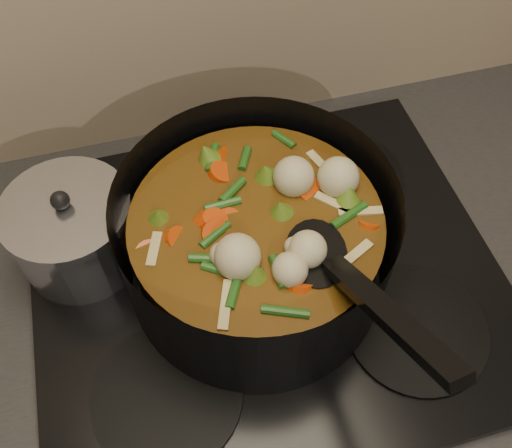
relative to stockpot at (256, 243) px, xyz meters
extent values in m
cube|color=brown|center=(0.01, 0.00, -0.58)|extent=(2.60, 0.60, 0.86)
cube|color=black|center=(0.01, 0.00, -0.12)|extent=(2.64, 0.64, 0.05)
cube|color=black|center=(0.01, 0.00, -0.09)|extent=(0.62, 0.54, 0.02)
cylinder|color=black|center=(-0.15, -0.13, -0.07)|extent=(0.18, 0.18, 0.01)
cylinder|color=black|center=(0.17, -0.13, -0.07)|extent=(0.18, 0.18, 0.01)
cylinder|color=black|center=(-0.15, 0.13, -0.07)|extent=(0.18, 0.18, 0.01)
cylinder|color=black|center=(0.17, 0.13, -0.07)|extent=(0.18, 0.18, 0.01)
cylinder|color=black|center=(0.00, 0.00, 0.01)|extent=(0.35, 0.35, 0.17)
cylinder|color=black|center=(0.00, 0.00, -0.07)|extent=(0.33, 0.33, 0.01)
cylinder|color=#573A0E|center=(0.00, 0.00, -0.01)|extent=(0.30, 0.30, 0.12)
cylinder|color=#C33E09|center=(0.04, 0.00, 0.05)|extent=(0.03, 0.04, 0.03)
cylinder|color=#C33E09|center=(0.05, 0.06, 0.05)|extent=(0.05, 0.04, 0.03)
cylinder|color=#C33E09|center=(-0.02, 0.11, 0.05)|extent=(0.05, 0.05, 0.03)
cylinder|color=#C33E09|center=(-0.06, 0.03, 0.05)|extent=(0.04, 0.04, 0.03)
cylinder|color=#C33E09|center=(-0.09, -0.04, 0.05)|extent=(0.04, 0.04, 0.03)
cylinder|color=#C33E09|center=(-0.01, -0.04, 0.05)|extent=(0.05, 0.05, 0.03)
cylinder|color=#C33E09|center=(0.05, -0.06, 0.05)|extent=(0.04, 0.04, 0.03)
cylinder|color=#C33E09|center=(0.11, 0.00, 0.05)|extent=(0.04, 0.04, 0.03)
cylinder|color=#C33E09|center=(0.04, 0.05, 0.05)|extent=(0.05, 0.05, 0.03)
cylinder|color=#C33E09|center=(-0.02, 0.10, 0.05)|extent=(0.04, 0.05, 0.03)
cylinder|color=#C33E09|center=(-0.04, 0.02, 0.05)|extent=(0.04, 0.03, 0.03)
cylinder|color=#C33E09|center=(-0.07, -0.03, 0.05)|extent=(0.04, 0.05, 0.03)
sphere|color=#C7BC8C|center=(0.07, 0.00, 0.06)|extent=(0.05, 0.05, 0.05)
sphere|color=#C7BC8C|center=(0.00, 0.07, 0.06)|extent=(0.05, 0.05, 0.05)
sphere|color=#C7BC8C|center=(-0.07, -0.01, 0.06)|extent=(0.05, 0.05, 0.05)
sphere|color=#C7BC8C|center=(0.01, -0.07, 0.06)|extent=(0.05, 0.05, 0.05)
sphere|color=#C7BC8C|center=(0.07, 0.02, 0.06)|extent=(0.05, 0.05, 0.05)
cone|color=#597D1F|center=(-0.08, -0.06, 0.05)|extent=(0.05, 0.04, 0.04)
cone|color=#597D1F|center=(0.03, -0.09, 0.05)|extent=(0.05, 0.04, 0.04)
cone|color=#597D1F|center=(0.09, 0.01, 0.05)|extent=(0.05, 0.04, 0.04)
cone|color=#597D1F|center=(0.02, 0.09, 0.05)|extent=(0.05, 0.04, 0.04)
cone|color=#597D1F|center=(-0.08, 0.05, 0.05)|extent=(0.05, 0.04, 0.04)
cone|color=#597D1F|center=(-0.07, -0.06, 0.05)|extent=(0.05, 0.04, 0.04)
cone|color=#597D1F|center=(0.04, -0.09, 0.05)|extent=(0.05, 0.04, 0.04)
cylinder|color=#22591A|center=(0.03, 0.04, 0.05)|extent=(0.01, 0.04, 0.01)
cylinder|color=#22591A|center=(-0.02, 0.11, 0.05)|extent=(0.04, 0.04, 0.01)
cylinder|color=#22591A|center=(-0.08, 0.05, 0.05)|extent=(0.05, 0.02, 0.01)
cylinder|color=#22591A|center=(-0.07, -0.02, 0.05)|extent=(0.03, 0.04, 0.01)
cylinder|color=#22591A|center=(-0.02, -0.05, 0.05)|extent=(0.03, 0.04, 0.01)
cylinder|color=#22591A|center=(0.04, -0.10, 0.05)|extent=(0.05, 0.02, 0.01)
cylinder|color=#22591A|center=(0.09, -0.03, 0.05)|extent=(0.04, 0.04, 0.01)
cylinder|color=#22591A|center=(0.06, 0.04, 0.05)|extent=(0.01, 0.04, 0.01)
cylinder|color=#22591A|center=(0.01, 0.05, 0.05)|extent=(0.04, 0.04, 0.01)
cylinder|color=#22591A|center=(-0.07, 0.09, 0.05)|extent=(0.05, 0.02, 0.01)
cylinder|color=#22591A|center=(-0.09, 0.00, 0.05)|extent=(0.03, 0.04, 0.01)
cylinder|color=#22591A|center=(-0.05, -0.05, 0.05)|extent=(0.03, 0.04, 0.01)
cylinder|color=#22591A|center=(0.00, -0.05, 0.05)|extent=(0.05, 0.02, 0.01)
cube|color=tan|center=(-0.08, 0.03, 0.05)|extent=(0.05, 0.01, 0.00)
cube|color=tan|center=(-0.04, -0.07, 0.05)|extent=(0.02, 0.05, 0.00)
cube|color=tan|center=(0.07, -0.05, 0.05)|extent=(0.05, 0.03, 0.00)
cube|color=tan|center=(0.06, 0.06, 0.05)|extent=(0.04, 0.04, 0.00)
cube|color=tan|center=(-0.05, 0.07, 0.05)|extent=(0.03, 0.05, 0.00)
cube|color=tan|center=(-0.07, -0.04, 0.05)|extent=(0.05, 0.02, 0.00)
ellipsoid|color=black|center=(0.05, -0.06, 0.05)|extent=(0.09, 0.11, 0.01)
cube|color=black|center=(0.08, -0.17, 0.11)|extent=(0.05, 0.20, 0.12)
cylinder|color=silver|center=(-0.22, 0.09, -0.03)|extent=(0.16, 0.16, 0.10)
cylinder|color=silver|center=(-0.22, 0.09, 0.03)|extent=(0.16, 0.16, 0.01)
sphere|color=black|center=(-0.22, 0.09, 0.05)|extent=(0.02, 0.02, 0.02)
camera|label=1|loc=(-0.10, -0.37, 0.59)|focal=40.00mm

